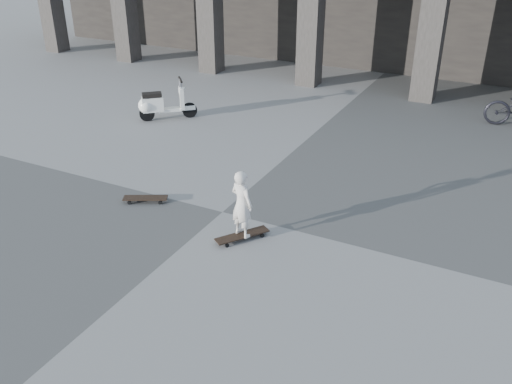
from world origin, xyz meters
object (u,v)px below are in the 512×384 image
at_px(skateboard_spare, 145,198).
at_px(child, 242,204).
at_px(longboard, 242,236).
at_px(scooter, 158,104).

xyz_separation_m(skateboard_spare, child, (2.23, -0.34, 0.59)).
xyz_separation_m(longboard, skateboard_spare, (-2.23, 0.34, 0.00)).
bearing_deg(longboard, scooter, 83.27).
bearing_deg(longboard, skateboard_spare, 116.15).
xyz_separation_m(child, scooter, (-4.76, 4.22, -0.25)).
distance_m(longboard, skateboard_spare, 2.26).
xyz_separation_m(skateboard_spare, scooter, (-2.52, 3.88, 0.34)).
bearing_deg(skateboard_spare, longboard, -36.34).
height_order(skateboard_spare, child, child).
relative_size(longboard, child, 0.77).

